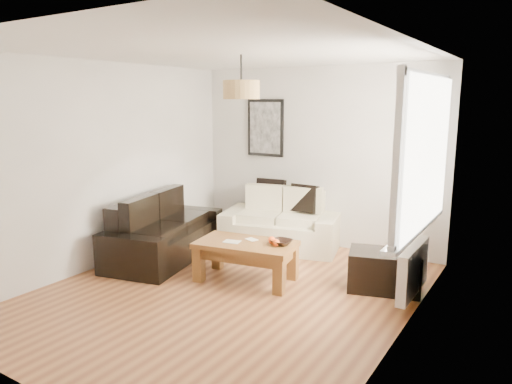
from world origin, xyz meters
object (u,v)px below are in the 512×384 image
Objects in this scene: sofa_leather at (165,229)px; ottoman at (384,271)px; loveseat_cream at (281,220)px; coffee_table at (246,261)px.

ottoman is (2.88, 0.48, -0.18)m from sofa_leather.
coffee_table is (0.29, -1.36, -0.17)m from loveseat_cream.
coffee_table is 1.60m from ottoman.
loveseat_cream is at bearing 156.72° from ottoman.
loveseat_cream is at bearing 101.88° from coffee_table.
sofa_leather is 2.93m from ottoman.
sofa_leather is 2.37× the size of ottoman.
loveseat_cream is 1.67m from sofa_leather.
loveseat_cream reaches higher than sofa_leather.
sofa_leather is at bearing -170.51° from ottoman.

